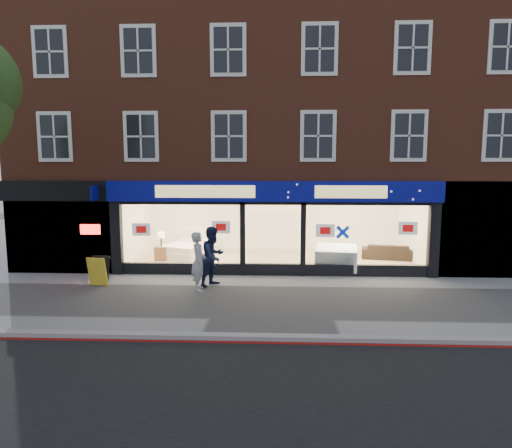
# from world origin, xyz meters

# --- Properties ---
(ground) EXTENTS (120.00, 120.00, 0.00)m
(ground) POSITION_xyz_m (0.00, 0.00, 0.00)
(ground) COLOR gray
(ground) RESTS_ON ground
(kerb_line) EXTENTS (60.00, 0.10, 0.01)m
(kerb_line) POSITION_xyz_m (0.00, -3.10, 0.01)
(kerb_line) COLOR #8C0A07
(kerb_line) RESTS_ON ground
(kerb_stone) EXTENTS (60.00, 0.25, 0.12)m
(kerb_stone) POSITION_xyz_m (0.00, -2.90, 0.06)
(kerb_stone) COLOR gray
(kerb_stone) RESTS_ON ground
(showroom_floor) EXTENTS (11.00, 4.50, 0.10)m
(showroom_floor) POSITION_xyz_m (0.00, 5.25, 0.05)
(showroom_floor) COLOR tan
(showroom_floor) RESTS_ON ground
(building) EXTENTS (19.00, 8.26, 10.30)m
(building) POSITION_xyz_m (-0.02, 6.93, 6.67)
(building) COLOR brown
(building) RESTS_ON ground
(display_bed) EXTENTS (2.20, 2.40, 1.11)m
(display_bed) POSITION_xyz_m (-3.50, 5.62, 0.41)
(display_bed) COLOR beige
(display_bed) RESTS_ON showroom_floor
(bedside_table) EXTENTS (0.48, 0.48, 0.55)m
(bedside_table) POSITION_xyz_m (-4.40, 4.91, 0.38)
(bedside_table) COLOR brown
(bedside_table) RESTS_ON showroom_floor
(mattress_stack) EXTENTS (1.73, 2.05, 0.73)m
(mattress_stack) POSITION_xyz_m (2.33, 4.00, 0.47)
(mattress_stack) COLOR white
(mattress_stack) RESTS_ON showroom_floor
(sofa) EXTENTS (2.16, 1.19, 0.60)m
(sofa) POSITION_xyz_m (4.60, 5.58, 0.40)
(sofa) COLOR black
(sofa) RESTS_ON showroom_floor
(a_board) EXTENTS (0.67, 0.47, 0.96)m
(a_board) POSITION_xyz_m (-5.56, 1.43, 0.48)
(a_board) COLOR yellow
(a_board) RESTS_ON ground
(pedestrian_grey) EXTENTS (0.51, 0.71, 1.82)m
(pedestrian_grey) POSITION_xyz_m (-2.27, 1.04, 0.91)
(pedestrian_grey) COLOR #ACADB4
(pedestrian_grey) RESTS_ON ground
(pedestrian_blue) EXTENTS (1.11, 1.17, 1.90)m
(pedestrian_blue) POSITION_xyz_m (-1.90, 1.62, 0.95)
(pedestrian_blue) COLOR #172042
(pedestrian_blue) RESTS_ON ground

